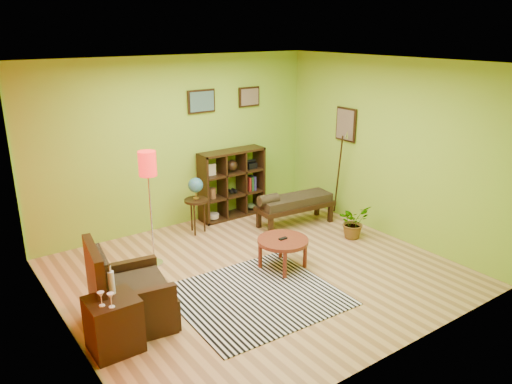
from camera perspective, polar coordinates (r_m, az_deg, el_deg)
ground at (r=6.93m, az=0.20°, el=-9.23°), size 5.00×5.00×0.00m
room_shell at (r=6.26m, az=-0.55°, el=5.35°), size 5.04×4.54×2.82m
zebra_rug at (r=6.38m, az=0.02°, el=-11.78°), size 2.01×1.83×0.01m
coffee_table at (r=6.92m, az=3.09°, el=-5.86°), size 0.71×0.71×0.45m
armchair at (r=5.88m, az=-14.45°, el=-11.86°), size 0.95×0.96×1.02m
side_cabinet at (r=5.51m, az=-15.96°, el=-14.28°), size 0.50×0.46×0.91m
floor_lamp at (r=6.83m, az=-12.23°, el=2.02°), size 0.25×0.25×1.65m
globe_table at (r=8.02m, az=-6.89°, el=0.06°), size 0.38×0.38×0.94m
cube_shelf at (r=8.73m, az=-2.67°, el=0.97°), size 1.20×0.35×1.20m
bench at (r=8.39m, az=4.31°, el=-1.23°), size 1.41×0.62×0.63m
potted_plant at (r=8.11m, az=11.03°, el=-3.72°), size 0.48×0.54×0.42m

